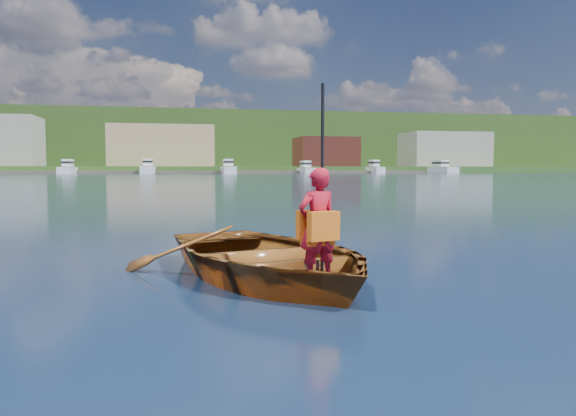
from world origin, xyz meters
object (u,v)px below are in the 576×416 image
Objects in this scene: rowboat at (267,257)px; child_paddler at (318,225)px; dock at (134,172)px; marina_yachts at (212,169)px.

rowboat is 1.02m from child_paddler.
dock is at bearing 94.85° from rowboat.
marina_yachts is at bearing 87.07° from child_paddler.
child_paddler is at bearing -92.93° from marina_yachts.
marina_yachts is (7.34, 143.36, 0.65)m from child_paddler.
child_paddler is at bearing -85.02° from dock.
marina_yachts is at bearing -13.04° from dock.
rowboat is 0.03× the size of dock.
child_paddler is at bearing -63.35° from rowboat.
dock reaches higher than rowboat.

